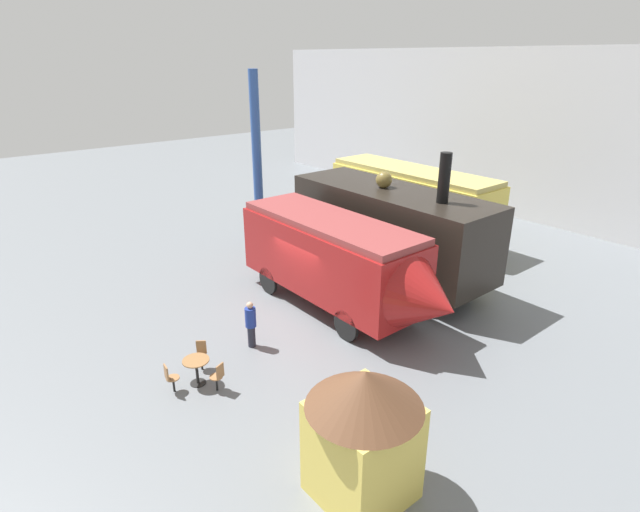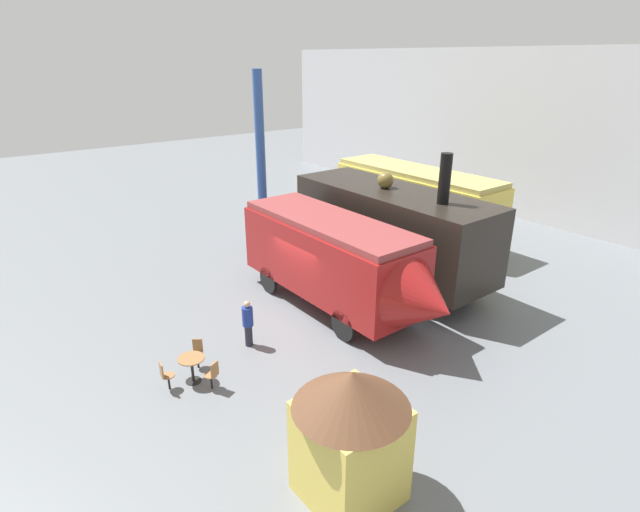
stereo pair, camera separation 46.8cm
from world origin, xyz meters
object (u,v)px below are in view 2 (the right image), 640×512
at_px(streamlined_locomotive, 341,261).
at_px(cafe_chair_0, 165,374).
at_px(visitor_person, 248,322).
at_px(ticket_kiosk, 350,429).
at_px(passenger_coach_vintage, 415,198).
at_px(steam_locomotive, 391,226).
at_px(cafe_table_near, 192,364).

height_order(streamlined_locomotive, cafe_chair_0, streamlined_locomotive).
xyz_separation_m(visitor_person, ticket_kiosk, (6.30, -1.29, 0.84)).
distance_m(passenger_coach_vintage, streamlined_locomotive, 8.96).
distance_m(steam_locomotive, cafe_chair_0, 10.34).
distance_m(steam_locomotive, visitor_person, 7.34).
relative_size(cafe_chair_0, ticket_kiosk, 0.29).
distance_m(steam_locomotive, ticket_kiosk, 11.12).
bearing_deg(cafe_chair_0, ticket_kiosk, -67.07).
bearing_deg(passenger_coach_vintage, visitor_person, -71.86).
relative_size(passenger_coach_vintage, ticket_kiosk, 2.99).
bearing_deg(streamlined_locomotive, cafe_chair_0, -85.25).
distance_m(cafe_table_near, visitor_person, 2.33).
xyz_separation_m(steam_locomotive, ticket_kiosk, (7.24, -8.42, -0.59)).
distance_m(streamlined_locomotive, ticket_kiosk, 8.02).
distance_m(cafe_table_near, ticket_kiosk, 5.78).
relative_size(passenger_coach_vintage, streamlined_locomotive, 0.99).
bearing_deg(cafe_table_near, cafe_chair_0, -96.73).
bearing_deg(ticket_kiosk, cafe_table_near, -170.71).
height_order(passenger_coach_vintage, cafe_chair_0, passenger_coach_vintage).
height_order(cafe_table_near, ticket_kiosk, ticket_kiosk).
distance_m(steam_locomotive, cafe_table_near, 9.63).
bearing_deg(cafe_table_near, passenger_coach_vintage, 108.03).
height_order(passenger_coach_vintage, steam_locomotive, steam_locomotive).
bearing_deg(steam_locomotive, ticket_kiosk, -49.33).
height_order(steam_locomotive, cafe_table_near, steam_locomotive).
xyz_separation_m(streamlined_locomotive, visitor_person, (-0.05, -3.73, -1.13)).
distance_m(cafe_chair_0, ticket_kiosk, 6.04).
relative_size(steam_locomotive, ticket_kiosk, 2.90).
xyz_separation_m(steam_locomotive, cafe_chair_0, (1.54, -10.08, -1.75)).
distance_m(visitor_person, ticket_kiosk, 6.48).
distance_m(streamlined_locomotive, visitor_person, 3.90).
bearing_deg(steam_locomotive, passenger_coach_vintage, 122.12).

